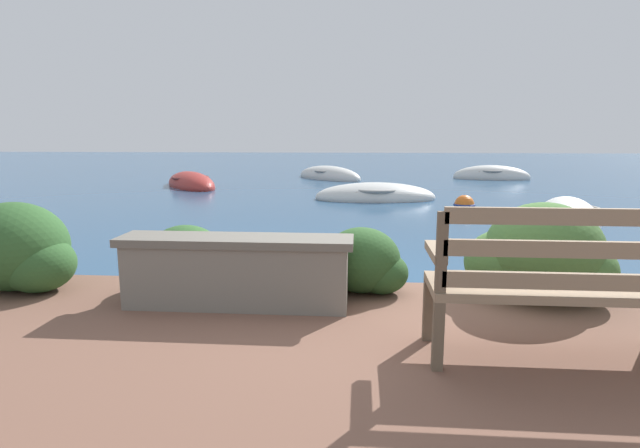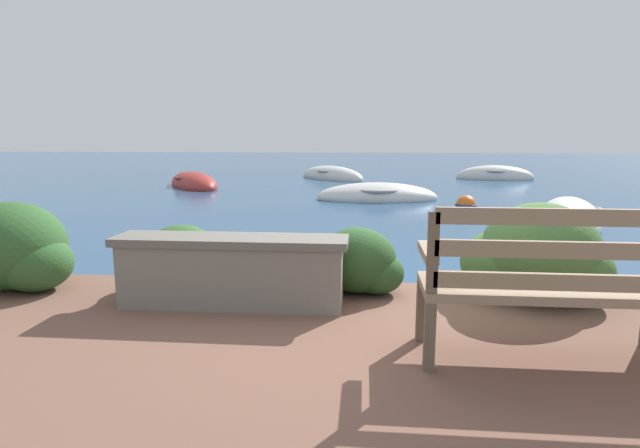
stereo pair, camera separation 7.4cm
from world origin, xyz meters
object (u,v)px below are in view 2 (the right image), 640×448
Objects in this scene: rowboat_nearest at (568,221)px; rowboat_distant at (495,177)px; mooring_buoy at (466,205)px; park_bench at (552,282)px; rowboat_outer at (332,177)px; rowboat_far at (194,184)px; rowboat_mid at (377,197)px.

rowboat_distant reaches higher than rowboat_nearest.
mooring_buoy is (-1.36, 1.85, 0.00)m from rowboat_nearest.
rowboat_nearest is at bearing 93.63° from rowboat_distant.
park_bench is 14.93m from rowboat_outer.
rowboat_outer is 5.70m from rowboat_distant.
rowboat_nearest is 0.91× the size of rowboat_far.
rowboat_nearest is 0.97× the size of rowboat_mid.
mooring_buoy is at bearing -125.41° from rowboat_nearest.
rowboat_distant reaches higher than mooring_buoy.
park_bench is at bearing -4.00° from rowboat_nearest.
rowboat_far is at bearing -105.49° from rowboat_nearest.
rowboat_distant is 5.98× the size of mooring_buoy.
rowboat_nearest reaches higher than mooring_buoy.
park_bench reaches higher than rowboat_mid.
rowboat_nearest reaches higher than rowboat_far.
rowboat_mid reaches higher than mooring_buoy.
rowboat_mid is at bearing 100.61° from park_bench.
rowboat_outer reaches higher than mooring_buoy.
rowboat_nearest is 0.98× the size of rowboat_outer.
rowboat_nearest is (2.43, 5.94, -0.64)m from park_bench.
rowboat_far is 4.99m from rowboat_outer.
rowboat_nearest is 6.24× the size of mooring_buoy.
rowboat_distant is at bearing -128.72° from rowboat_mid.
park_bench is 0.46× the size of rowboat_far.
rowboat_mid is 0.94× the size of rowboat_far.
rowboat_far is at bearing 123.65° from park_bench.
rowboat_nearest is at bearing 164.15° from rowboat_outer.
rowboat_mid is (-0.76, 9.13, -0.64)m from park_bench.
mooring_buoy is (1.83, -1.33, 0.01)m from rowboat_mid.
park_bench is 13.22m from rowboat_far.
rowboat_distant is at bearing 82.91° from park_bench.
rowboat_nearest reaches higher than rowboat_outer.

